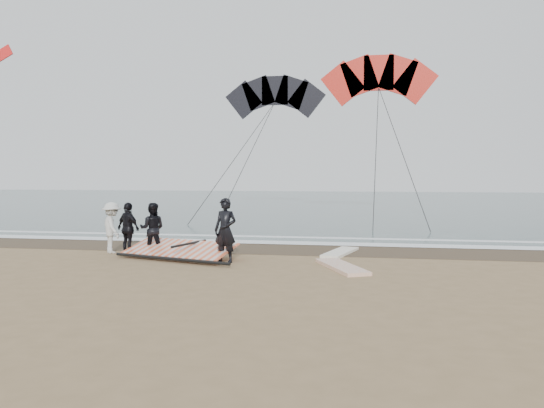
{
  "coord_description": "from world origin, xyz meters",
  "views": [
    {
      "loc": [
        2.48,
        -13.0,
        2.55
      ],
      "look_at": [
        -0.26,
        3.0,
        1.6
      ],
      "focal_mm": 35.0,
      "sensor_mm": 36.0,
      "label": 1
    }
  ],
  "objects_px": {
    "board_white": "(342,267)",
    "sail_rig": "(179,251)",
    "board_cream": "(340,252)",
    "man_main": "(225,230)"
  },
  "relations": [
    {
      "from": "man_main",
      "to": "board_white",
      "type": "bearing_deg",
      "value": 6.88
    },
    {
      "from": "man_main",
      "to": "board_white",
      "type": "height_order",
      "value": "man_main"
    },
    {
      "from": "man_main",
      "to": "board_cream",
      "type": "height_order",
      "value": "man_main"
    },
    {
      "from": "board_cream",
      "to": "board_white",
      "type": "bearing_deg",
      "value": -71.17
    },
    {
      "from": "board_cream",
      "to": "sail_rig",
      "type": "xyz_separation_m",
      "value": [
        -4.77,
        -1.56,
        0.15
      ]
    },
    {
      "from": "board_white",
      "to": "sail_rig",
      "type": "bearing_deg",
      "value": 143.52
    },
    {
      "from": "board_cream",
      "to": "sail_rig",
      "type": "bearing_deg",
      "value": -146.3
    },
    {
      "from": "board_white",
      "to": "sail_rig",
      "type": "distance_m",
      "value": 5.02
    },
    {
      "from": "board_white",
      "to": "man_main",
      "type": "bearing_deg",
      "value": 148.5
    },
    {
      "from": "man_main",
      "to": "sail_rig",
      "type": "distance_m",
      "value": 1.88
    }
  ]
}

